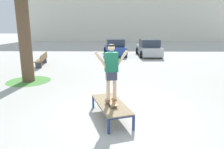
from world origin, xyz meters
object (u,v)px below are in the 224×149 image
object	(u,v)px
skate_box	(111,105)
park_bench	(42,59)
car_silver	(149,48)
car_blue	(115,48)
skateboard	(111,102)
skater	(111,69)

from	to	relation	value
skate_box	park_bench	world-z (taller)	park_bench
skate_box	car_silver	world-z (taller)	car_silver
car_blue	park_bench	size ratio (longest dim) A/B	1.79
skateboard	skate_box	bearing A→B (deg)	108.84
skate_box	park_bench	bearing A→B (deg)	121.18
car_silver	skateboard	bearing A→B (deg)	-103.23
skateboard	park_bench	xyz separation A→B (m)	(-5.01, 8.30, -0.09)
skater	car_silver	xyz separation A→B (m)	(3.07, 13.07, -0.84)
skater	car_blue	world-z (taller)	skater
car_blue	car_silver	xyz separation A→B (m)	(3.07, -0.53, 0.00)
car_silver	park_bench	xyz separation A→B (m)	(-8.09, -4.77, -0.24)
skater	park_bench	world-z (taller)	skater
skateboard	skater	bearing A→B (deg)	106.00
skate_box	park_bench	xyz separation A→B (m)	(-5.00, 8.26, 0.03)
car_blue	park_bench	world-z (taller)	car_blue
skate_box	car_silver	bearing A→B (deg)	76.66
skateboard	skater	distance (m)	0.99
skater	park_bench	distance (m)	9.75
car_blue	park_bench	distance (m)	7.30
park_bench	car_blue	bearing A→B (deg)	46.61
park_bench	skate_box	bearing A→B (deg)	-58.82
skater	car_silver	size ratio (longest dim) A/B	0.40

